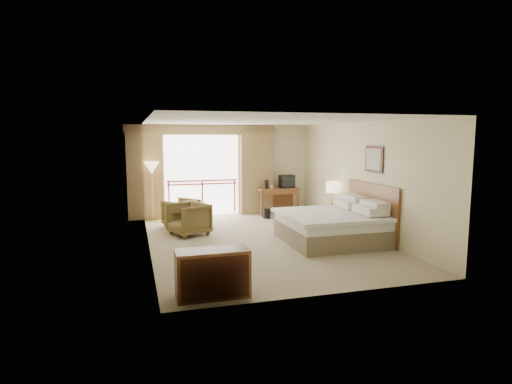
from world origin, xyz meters
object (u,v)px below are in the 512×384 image
object	(u,v)px
bed	(333,226)
dresser	(213,274)
floor_lamp	(152,170)
wastebasket	(267,214)
armchair_far	(181,225)
table_lamp	(333,188)
nightstand	(333,216)
side_table	(175,218)
desk	(277,193)
tv	(287,181)
armchair_near	(189,235)

from	to	relation	value
bed	dresser	xyz separation A→B (m)	(-3.21, -2.51, -0.02)
bed	floor_lamp	distance (m)	5.36
wastebasket	armchair_far	size ratio (longest dim) A/B	0.35
armchair_far	wastebasket	bearing A→B (deg)	143.41
dresser	armchair_far	bearing A→B (deg)	87.45
table_lamp	armchair_far	xyz separation A→B (m)	(-3.83, 1.19, -1.03)
bed	wastebasket	xyz separation A→B (m)	(-0.58, 3.09, -0.24)
wastebasket	floor_lamp	size ratio (longest dim) A/B	0.16
nightstand	dresser	xyz separation A→B (m)	(-3.96, -4.03, 0.08)
nightstand	table_lamp	xyz separation A→B (m)	(-0.00, 0.05, 0.76)
table_lamp	side_table	size ratio (longest dim) A/B	1.24
bed	desk	xyz separation A→B (m)	(-0.08, 3.68, 0.25)
armchair_far	side_table	distance (m)	0.83
floor_lamp	desk	bearing A→B (deg)	0.31
bed	dresser	distance (m)	4.07
table_lamp	tv	distance (m)	2.11
nightstand	dresser	size ratio (longest dim) A/B	0.51
tv	floor_lamp	world-z (taller)	floor_lamp
bed	nightstand	world-z (taller)	bed
wastebasket	dresser	world-z (taller)	dresser
desk	floor_lamp	distance (m)	3.78
bed	dresser	world-z (taller)	bed
armchair_near	floor_lamp	distance (m)	2.61
nightstand	armchair_near	distance (m)	3.79
table_lamp	armchair_near	distance (m)	3.92
tv	wastebasket	world-z (taller)	tv
table_lamp	side_table	distance (m)	4.15
armchair_near	side_table	size ratio (longest dim) A/B	1.70
armchair_near	table_lamp	bearing A→B (deg)	66.59
desk	dresser	bearing A→B (deg)	-112.60
nightstand	side_table	bearing A→B (deg)	176.98
side_table	floor_lamp	world-z (taller)	floor_lamp
table_lamp	wastebasket	xyz separation A→B (m)	(-1.33, 1.52, -0.89)
tv	desk	bearing A→B (deg)	-172.48
table_lamp	tv	world-z (taller)	tv
nightstand	desk	size ratio (longest dim) A/B	0.44
nightstand	wastebasket	xyz separation A→B (m)	(-1.33, 1.57, -0.14)
desk	armchair_near	xyz separation A→B (m)	(-2.96, -2.07, -0.63)
bed	floor_lamp	size ratio (longest dim) A/B	1.28
tv	wastebasket	size ratio (longest dim) A/B	1.57
side_table	floor_lamp	bearing A→B (deg)	105.91
bed	armchair_near	xyz separation A→B (m)	(-3.03, 1.61, -0.38)
tv	floor_lamp	distance (m)	4.02
desk	side_table	bearing A→B (deg)	-148.96
tv	armchair_near	size ratio (longest dim) A/B	0.50
nightstand	table_lamp	world-z (taller)	table_lamp
floor_lamp	armchair_far	bearing A→B (deg)	-52.57
bed	armchair_far	world-z (taller)	bed
bed	side_table	world-z (taller)	bed
nightstand	bed	bearing A→B (deg)	-111.91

